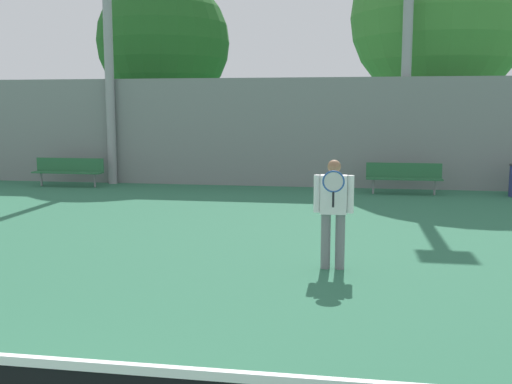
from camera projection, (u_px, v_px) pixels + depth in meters
tennis_player at (333, 208)px, 8.69m from camera, size 0.58×0.40×1.61m
bench_courtside_far at (404, 175)px, 16.38m from camera, size 2.04×0.40×0.84m
bench_adjacent_court at (69, 169)px, 17.98m from camera, size 2.14×0.40×0.84m
light_pole_center_back at (408, 13)px, 17.12m from camera, size 0.90×0.60×8.82m
back_fence at (255, 132)px, 17.92m from camera, size 34.60×0.06×3.23m
tree_green_tall at (439, 17)px, 19.91m from camera, size 5.86×5.86×8.28m
tree_green_broad at (164, 42)px, 22.20m from camera, size 4.89×4.89×7.20m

